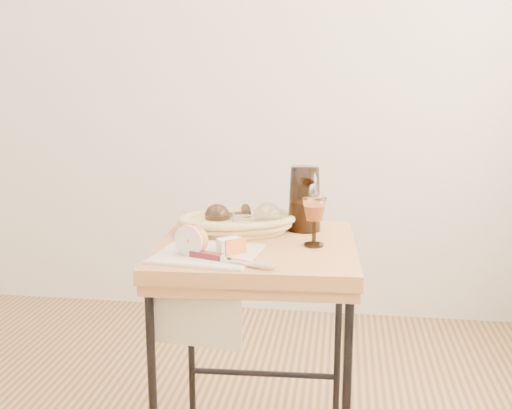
% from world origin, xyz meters
% --- Properties ---
extents(wall_back, '(3.60, 0.00, 2.70)m').
position_xyz_m(wall_back, '(0.00, 1.80, 1.35)').
color(wall_back, beige).
rests_on(wall_back, ground).
extents(side_table, '(0.61, 0.61, 0.74)m').
position_xyz_m(side_table, '(0.51, 0.49, 0.37)').
color(side_table, brown).
rests_on(side_table, floor).
extents(tea_towel, '(0.30, 0.27, 0.01)m').
position_xyz_m(tea_towel, '(0.39, 0.35, 0.74)').
color(tea_towel, beige).
rests_on(tea_towel, side_table).
extents(bread_basket, '(0.40, 0.34, 0.05)m').
position_xyz_m(bread_basket, '(0.43, 0.61, 0.76)').
color(bread_basket, tan).
rests_on(bread_basket, side_table).
extents(goblet_lying_a, '(0.15, 0.14, 0.08)m').
position_xyz_m(goblet_lying_a, '(0.40, 0.62, 0.79)').
color(goblet_lying_a, '#453024').
rests_on(goblet_lying_a, bread_basket).
extents(goblet_lying_b, '(0.15, 0.11, 0.09)m').
position_xyz_m(goblet_lying_b, '(0.48, 0.59, 0.79)').
color(goblet_lying_b, white).
rests_on(goblet_lying_b, bread_basket).
extents(pitcher, '(0.22, 0.26, 0.24)m').
position_xyz_m(pitcher, '(0.64, 0.66, 0.84)').
color(pitcher, black).
rests_on(pitcher, side_table).
extents(wine_goblet, '(0.09, 0.09, 0.15)m').
position_xyz_m(wine_goblet, '(0.68, 0.47, 0.81)').
color(wine_goblet, white).
rests_on(wine_goblet, side_table).
extents(apple_half, '(0.10, 0.08, 0.09)m').
position_xyz_m(apple_half, '(0.36, 0.33, 0.78)').
color(apple_half, red).
rests_on(apple_half, tea_towel).
extents(apple_wedge, '(0.07, 0.07, 0.04)m').
position_xyz_m(apple_wedge, '(0.46, 0.35, 0.76)').
color(apple_wedge, white).
rests_on(apple_wedge, tea_towel).
extents(table_knife, '(0.24, 0.10, 0.02)m').
position_xyz_m(table_knife, '(0.47, 0.27, 0.75)').
color(table_knife, silver).
rests_on(table_knife, tea_towel).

